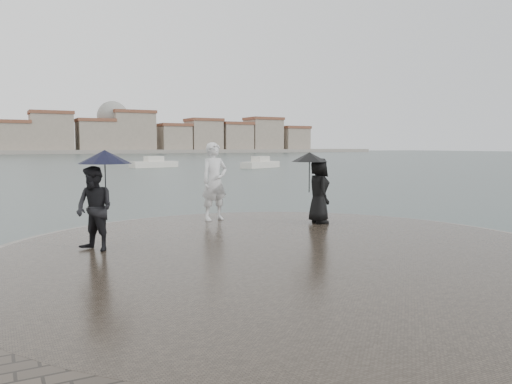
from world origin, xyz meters
TOP-DOWN VIEW (x-y plane):
  - ground at (0.00, 0.00)m, footprint 400.00×400.00m
  - kerb_ring at (0.00, 3.50)m, footprint 12.50×12.50m
  - quay_tip at (0.00, 3.50)m, footprint 11.90×11.90m
  - statue at (0.37, 8.04)m, footprint 0.87×0.64m
  - visitor_left at (-3.37, 5.32)m, footprint 1.29×1.17m
  - visitor_right at (2.63, 6.22)m, footprint 1.16×1.12m
  - boats at (5.53, 42.84)m, footprint 43.15×21.66m

SIDE VIEW (x-z plane):
  - ground at x=0.00m, z-range 0.00..0.00m
  - kerb_ring at x=0.00m, z-range 0.00..0.32m
  - quay_tip at x=0.00m, z-range 0.00..0.36m
  - boats at x=5.53m, z-range -0.37..1.13m
  - statue at x=0.37m, z-range 0.36..2.58m
  - visitor_right at x=2.63m, z-range 0.50..2.45m
  - visitor_left at x=-3.37m, z-range 0.47..2.51m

